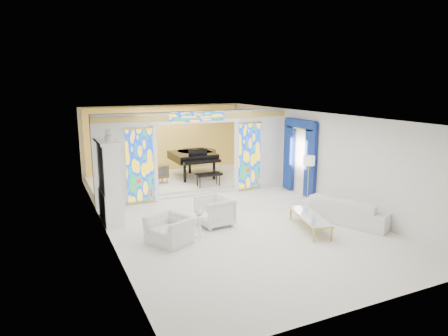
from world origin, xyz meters
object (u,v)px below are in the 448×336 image
grand_piano (195,156)px  tv_console (160,172)px  armchair_left (171,230)px  armchair_right (215,211)px  sofa (347,209)px  coffee_table (310,217)px  china_cabinet (110,182)px

grand_piano → tv_console: bearing=-160.0°
armchair_left → armchair_right: size_ratio=1.16×
armchair_left → armchair_right: bearing=86.4°
sofa → armchair_left: bearing=58.2°
coffee_table → grand_piano: bearing=96.8°
coffee_table → china_cabinet: bearing=147.7°
china_cabinet → grand_piano: bearing=42.3°
armchair_left → sofa: sofa is taller
coffee_table → sofa: bearing=4.4°
armchair_left → armchair_right: (1.50, 0.67, 0.07)m
armchair_left → grand_piano: (2.92, 5.91, 0.67)m
armchair_right → tv_console: 4.65m
grand_piano → sofa: bearing=-71.5°
grand_piano → armchair_left: bearing=-116.1°
armchair_right → sofa: (3.59, -1.31, -0.05)m
tv_console → coffee_table: bearing=-88.5°
coffee_table → tv_console: size_ratio=2.75×
armchair_left → grand_piano: bearing=126.2°
china_cabinet → armchair_left: bearing=-64.7°
grand_piano → china_cabinet: bearing=-137.5°
china_cabinet → grand_piano: china_cabinet is taller
tv_console → china_cabinet: bearing=-148.1°
coffee_table → armchair_left: bearing=168.6°
china_cabinet → sofa: size_ratio=1.09×
armchair_left → tv_console: 5.46m
armchair_right → grand_piano: (1.42, 5.24, 0.60)m
armchair_left → sofa: size_ratio=0.42×
china_cabinet → tv_console: china_cabinet is taller
china_cabinet → grand_piano: (4.00, 3.63, -0.16)m
armchair_left → tv_console: tv_console is taller
armchair_left → tv_console: (1.24, 5.30, 0.29)m
armchair_right → sofa: bearing=64.6°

